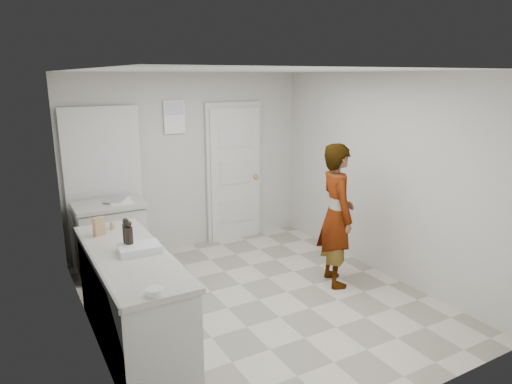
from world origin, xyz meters
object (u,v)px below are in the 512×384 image
cake_mix_box (99,226)px  oil_cruet_a (129,236)px  egg_bowl (155,292)px  oil_cruet_b (126,234)px  spice_jar (112,225)px  baking_dish (140,249)px  person (337,215)px

cake_mix_box → oil_cruet_a: (0.16, -0.55, 0.04)m
egg_bowl → oil_cruet_b: bearing=86.9°
cake_mix_box → oil_cruet_a: oil_cruet_a is taller
spice_jar → oil_cruet_b: size_ratio=0.26×
cake_mix_box → baking_dish: cake_mix_box is taller
spice_jar → baking_dish: size_ratio=0.20×
baking_dish → egg_bowl: 0.88m
spice_jar → oil_cruet_a: oil_cruet_a is taller
spice_jar → oil_cruet_a: (0.00, -0.68, 0.10)m
baking_dish → oil_cruet_b: bearing=121.6°
baking_dish → egg_bowl: baking_dish is taller
oil_cruet_a → oil_cruet_b: size_ratio=0.96×
cake_mix_box → oil_cruet_b: size_ratio=0.64×
cake_mix_box → baking_dish: 0.67m
person → spice_jar: bearing=94.9°
baking_dish → egg_bowl: (-0.13, -0.87, -0.00)m
baking_dish → cake_mix_box: bearing=109.6°
spice_jar → person: bearing=-13.5°
oil_cruet_b → spice_jar: bearing=89.1°
oil_cruet_b → oil_cruet_a: bearing=-76.4°
person → oil_cruet_a: 2.46m
person → baking_dish: size_ratio=4.51×
person → oil_cruet_a: size_ratio=6.10×
cake_mix_box → oil_cruet_a: size_ratio=0.67×
oil_cruet_a → person: bearing=2.2°
oil_cruet_a → baking_dish: (0.07, -0.08, -0.10)m
person → oil_cruet_b: size_ratio=5.84×
oil_cruet_a → spice_jar: bearing=90.2°
person → egg_bowl: bearing=130.9°
oil_cruet_a → oil_cruet_b: (-0.01, 0.05, 0.01)m
baking_dish → spice_jar: bearing=95.1°
cake_mix_box → oil_cruet_a: bearing=-96.9°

